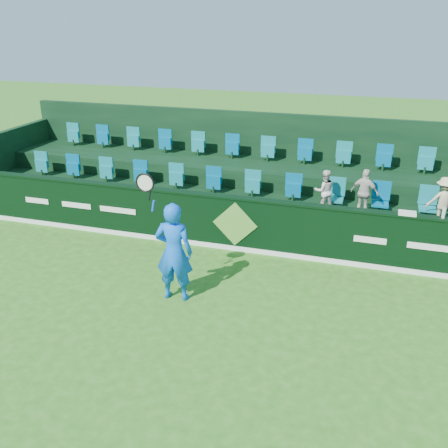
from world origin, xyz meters
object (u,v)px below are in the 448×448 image
(spectator_left, at_px, (324,191))
(spectator_middle, at_px, (365,193))
(towel, at_px, (407,213))
(spectator_right, at_px, (443,201))
(tennis_player, at_px, (174,251))
(drinks_bottle, at_px, (444,213))

(spectator_left, distance_m, spectator_middle, 0.95)
(spectator_middle, distance_m, towel, 1.46)
(spectator_right, height_order, towel, spectator_right)
(spectator_middle, xyz_separation_m, spectator_right, (1.75, 0.00, -0.02))
(spectator_right, distance_m, towel, 1.39)
(spectator_right, bearing_deg, towel, 46.59)
(tennis_player, distance_m, spectator_right, 6.33)
(spectator_middle, bearing_deg, tennis_player, 64.31)
(spectator_right, relative_size, drinks_bottle, 4.86)
(spectator_left, bearing_deg, towel, 126.93)
(tennis_player, bearing_deg, spectator_right, 35.32)
(towel, bearing_deg, drinks_bottle, 0.00)
(spectator_left, bearing_deg, spectator_middle, 157.75)
(spectator_right, relative_size, towel, 3.04)
(spectator_right, bearing_deg, spectator_left, -7.36)
(spectator_left, xyz_separation_m, spectator_middle, (0.95, 0.00, 0.05))
(spectator_middle, relative_size, towel, 3.13)
(tennis_player, xyz_separation_m, towel, (4.35, 2.54, 0.34))
(spectator_middle, height_order, spectator_right, spectator_middle)
(tennis_player, height_order, towel, tennis_player)
(spectator_left, distance_m, drinks_bottle, 2.83)
(towel, bearing_deg, spectator_middle, 129.74)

